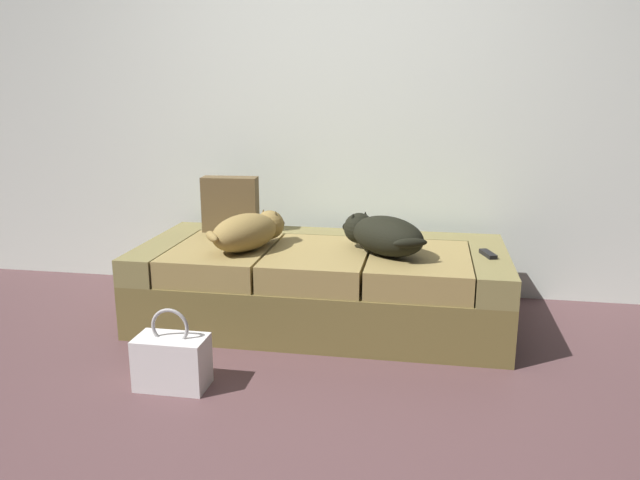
% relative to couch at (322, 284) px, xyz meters
% --- Properties ---
extents(ground_plane, '(10.00, 10.00, 0.00)m').
position_rel_couch_xyz_m(ground_plane, '(0.00, -1.14, -0.22)').
color(ground_plane, brown).
extents(back_wall, '(6.40, 0.10, 2.80)m').
position_rel_couch_xyz_m(back_wall, '(0.00, 0.66, 1.18)').
color(back_wall, silver).
rests_on(back_wall, ground).
extents(couch, '(2.06, 0.95, 0.45)m').
position_rel_couch_xyz_m(couch, '(0.00, 0.00, 0.00)').
color(couch, brown).
rests_on(couch, ground).
extents(dog_tan, '(0.42, 0.57, 0.20)m').
position_rel_couch_xyz_m(dog_tan, '(-0.39, -0.12, 0.33)').
color(dog_tan, olive).
rests_on(dog_tan, couch).
extents(dog_dark, '(0.55, 0.49, 0.21)m').
position_rel_couch_xyz_m(dog_dark, '(0.35, -0.09, 0.33)').
color(dog_dark, black).
rests_on(dog_dark, couch).
extents(tv_remote, '(0.09, 0.16, 0.02)m').
position_rel_couch_xyz_m(tv_remote, '(0.91, -0.04, 0.24)').
color(tv_remote, black).
rests_on(tv_remote, couch).
extents(throw_pillow, '(0.35, 0.14, 0.34)m').
position_rel_couch_xyz_m(throw_pillow, '(-0.62, 0.27, 0.40)').
color(throw_pillow, brown).
rests_on(throw_pillow, couch).
extents(handbag, '(0.32, 0.18, 0.38)m').
position_rel_couch_xyz_m(handbag, '(-0.53, -0.92, -0.10)').
color(handbag, silver).
rests_on(handbag, ground).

